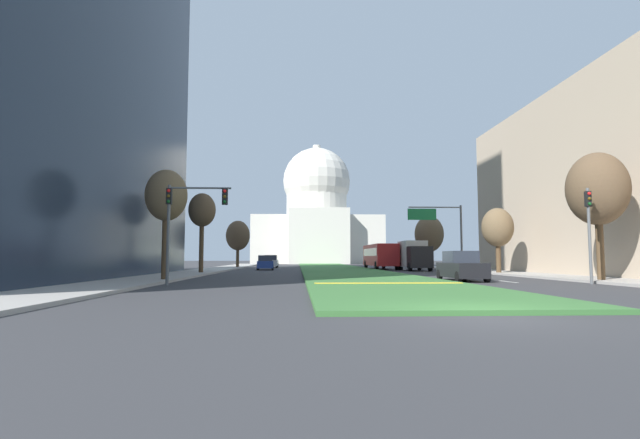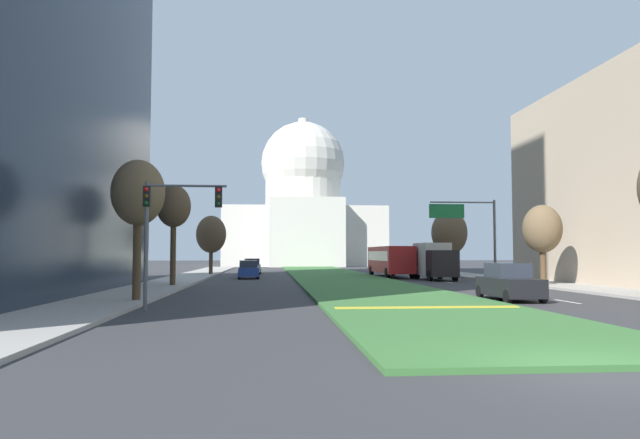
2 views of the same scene
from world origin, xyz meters
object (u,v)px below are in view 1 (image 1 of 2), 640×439
Objects in this scene: street_tree_left_mid at (202,211)px; sedan_midblock at (265,263)px; sedan_distant at (271,262)px; capitol_building at (317,216)px; city_bus at (380,254)px; box_truck_delivery at (414,255)px; street_tree_right_mid at (497,228)px; traffic_light_near_left at (185,212)px; overhead_guide_sign at (441,224)px; street_tree_right_far at (429,234)px; sedan_lead_stopped at (461,267)px; traffic_light_near_right at (589,223)px; street_tree_left_near at (166,197)px; street_tree_right_near at (597,190)px; street_tree_left_far at (238,236)px.

street_tree_left_mid is 1.54× the size of sedan_midblock.
sedan_distant is (4.68, 24.73, -4.59)m from street_tree_left_mid.
capitol_building is 2.63× the size of city_bus.
street_tree_right_mid is at bearing -67.38° from box_truck_delivery.
traffic_light_near_left is 41.47m from sedan_distant.
city_bus is at bearing 111.46° from box_truck_delivery.
box_truck_delivery is at bearing 105.16° from overhead_guide_sign.
traffic_light_near_left is at bearing -122.49° from street_tree_right_far.
sedan_distant is 0.38× the size of city_bus.
street_tree_right_mid is 1.24× the size of sedan_lead_stopped.
capitol_building is 5.56× the size of traffic_light_near_left.
street_tree_right_far is at bearing 87.75° from traffic_light_near_right.
sedan_lead_stopped is at bearing -34.91° from street_tree_left_mid.
traffic_light_near_right is 20.66m from overhead_guide_sign.
sedan_distant is 0.65× the size of box_truck_delivery.
street_tree_left_near is at bearing 170.96° from traffic_light_near_right.
street_tree_right_near reaches higher than sedan_lead_stopped.
street_tree_left_far is 1.37× the size of sedan_lead_stopped.
traffic_light_near_left reaches higher than sedan_midblock.
street_tree_right_near is at bearing -14.52° from sedan_lead_stopped.
overhead_guide_sign is 1.43× the size of sedan_midblock.
city_bus is (-2.57, 6.53, 0.09)m from box_truck_delivery.
street_tree_left_far is 25.09m from street_tree_right_far.
street_tree_left_near is at bearing -127.71° from street_tree_right_far.
traffic_light_near_left is 0.47× the size of city_bus.
capitol_building is 6.35× the size of sedan_midblock.
capitol_building reaches higher than overhead_guide_sign.
street_tree_right_mid reaches higher than sedan_midblock.
sedan_distant is (2.26, 41.31, -2.99)m from traffic_light_near_left.
sedan_lead_stopped is at bearing -103.38° from overhead_guide_sign.
street_tree_left_far is at bearing 175.37° from street_tree_right_far.
street_tree_left_far is (0.44, 21.61, -1.14)m from street_tree_left_mid.
box_truck_delivery is (8.04, -58.80, -9.23)m from capitol_building.
overhead_guide_sign is 1.04× the size of street_tree_left_far.
traffic_light_near_right is at bearing -133.53° from street_tree_right_near.
box_truck_delivery is (20.85, 9.19, -3.72)m from street_tree_left_mid.
street_tree_left_mid is at bearing -142.42° from street_tree_right_far.
traffic_light_near_right is at bearing -33.50° from sedan_lead_stopped.
street_tree_left_far reaches higher than sedan_midblock.
city_bus is at bearing 63.86° from traffic_light_near_left.
capitol_building reaches higher than street_tree_right_near.
street_tree_right_near is (1.77, 1.86, 2.08)m from traffic_light_near_right.
street_tree_right_far reaches higher than traffic_light_near_right.
street_tree_right_near reaches higher than street_tree_left_far.
traffic_light_near_left is at bearing -81.67° from street_tree_left_mid.
overhead_guide_sign is 1.15× the size of street_tree_right_mid.
sedan_lead_stopped is 1.10× the size of sedan_distant.
box_truck_delivery is at bearing 83.33° from sedan_lead_stopped.
street_tree_left_near is 0.96× the size of street_tree_left_mid.
street_tree_left_mid reaches higher than sedan_distant.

